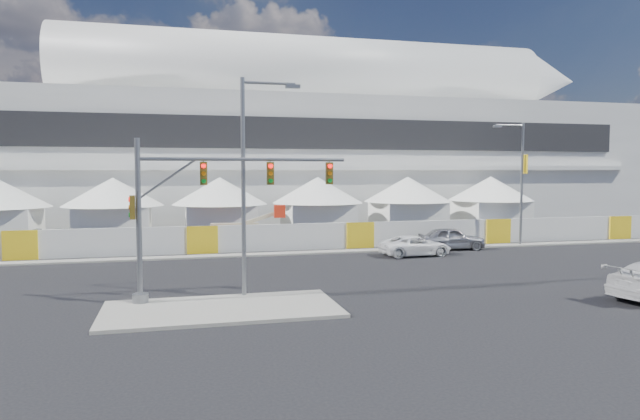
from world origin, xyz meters
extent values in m
plane|color=black|center=(0.00, 0.00, 0.00)|extent=(160.00, 160.00, 0.00)
cube|color=gray|center=(-6.00, -3.00, 0.07)|extent=(10.00, 5.00, 0.15)
cube|color=gray|center=(20.00, 12.50, 0.06)|extent=(80.00, 1.20, 0.12)
cube|color=silver|center=(8.00, 42.00, 7.00)|extent=(80.00, 24.00, 14.00)
cube|color=black|center=(8.00, 29.85, 9.80)|extent=(68.00, 0.30, 3.20)
cube|color=silver|center=(8.00, 29.60, 6.30)|extent=(72.00, 0.80, 0.50)
cylinder|color=silver|center=(8.00, 40.00, 17.78)|extent=(57.60, 8.40, 8.40)
cylinder|color=silver|center=(10.00, 40.00, 17.36)|extent=(51.60, 6.80, 6.80)
cylinder|color=silver|center=(12.00, 40.00, 16.94)|extent=(45.60, 5.20, 5.20)
cone|color=silver|center=(40.80, 40.00, 18.00)|extent=(8.00, 7.60, 7.60)
cube|color=white|center=(-13.00, 24.00, 1.50)|extent=(6.00, 6.00, 3.00)
cone|color=white|center=(-13.00, 24.00, 4.20)|extent=(8.40, 8.40, 2.40)
cube|color=white|center=(-4.00, 24.00, 1.50)|extent=(6.00, 6.00, 3.00)
cone|color=white|center=(-4.00, 24.00, 4.20)|extent=(8.40, 8.40, 2.40)
cube|color=white|center=(5.00, 24.00, 1.50)|extent=(6.00, 6.00, 3.00)
cone|color=white|center=(5.00, 24.00, 4.20)|extent=(8.40, 8.40, 2.40)
cube|color=white|center=(14.00, 24.00, 1.50)|extent=(6.00, 6.00, 3.00)
cone|color=white|center=(14.00, 24.00, 4.20)|extent=(8.40, 8.40, 2.40)
cube|color=white|center=(23.00, 24.00, 1.50)|extent=(6.00, 6.00, 3.00)
cone|color=white|center=(23.00, 24.00, 4.20)|extent=(8.40, 8.40, 2.40)
cube|color=silver|center=(6.00, 14.50, 1.00)|extent=(70.00, 0.25, 2.00)
imported|color=#9B9BA0|center=(12.47, 11.87, 0.85)|extent=(2.57, 5.20, 1.71)
imported|color=white|center=(8.51, 9.61, 0.71)|extent=(2.62, 5.21, 1.42)
imported|color=white|center=(20.44, 20.40, 0.68)|extent=(2.69, 4.34, 1.35)
imported|color=black|center=(28.63, 17.59, 0.79)|extent=(3.06, 4.99, 1.59)
imported|color=silver|center=(-15.76, 18.78, 0.80)|extent=(3.45, 5.89, 1.60)
cylinder|color=slate|center=(-9.44, -1.20, 3.79)|extent=(0.24, 0.24, 7.29)
cylinder|color=slate|center=(-9.44, -1.20, 0.35)|extent=(0.71, 0.71, 0.40)
cylinder|color=slate|center=(-4.73, -1.20, 6.53)|extent=(9.42, 0.16, 0.16)
cube|color=#594714|center=(-6.60, -1.20, 5.88)|extent=(0.32, 0.22, 1.05)
cube|color=#594714|center=(-3.57, -1.20, 5.88)|extent=(0.32, 0.22, 1.05)
cube|color=#594714|center=(-0.73, -1.20, 5.88)|extent=(0.32, 0.22, 1.05)
cube|color=#594714|center=(-9.69, -1.20, 4.40)|extent=(0.22, 0.32, 1.05)
cylinder|color=slate|center=(-4.77, -0.80, 5.22)|extent=(0.20, 0.20, 10.15)
cylinder|color=slate|center=(-3.53, -0.80, 10.07)|extent=(2.48, 0.14, 0.14)
cube|color=slate|center=(-2.40, -0.80, 9.96)|extent=(0.68, 0.28, 0.17)
cylinder|color=slate|center=(18.85, 12.50, 4.89)|extent=(0.20, 0.20, 9.77)
cylinder|color=slate|center=(17.66, 12.50, 9.56)|extent=(2.39, 0.13, 0.13)
cube|color=slate|center=(16.57, 12.50, 9.45)|extent=(0.65, 0.27, 0.16)
cube|color=yellow|center=(19.12, 12.50, 6.52)|extent=(0.03, 0.65, 1.52)
cube|color=red|center=(-4.67, 15.76, 0.52)|extent=(3.56, 1.94, 1.04)
cube|color=beige|center=(-3.54, 15.76, 1.88)|extent=(3.59, 0.79, 0.33)
cube|color=beige|center=(-1.47, 15.76, 2.45)|extent=(2.79, 0.64, 1.14)
cube|color=red|center=(-0.15, 15.76, 2.92)|extent=(0.95, 0.95, 0.94)
camera|label=1|loc=(-7.86, -27.40, 6.03)|focal=32.00mm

